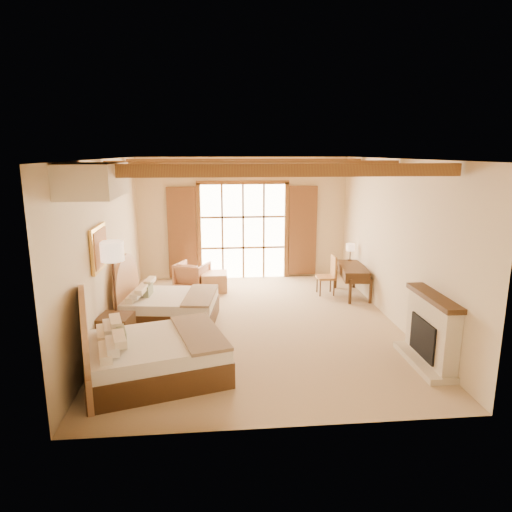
{
  "coord_description": "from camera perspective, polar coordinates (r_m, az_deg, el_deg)",
  "views": [
    {
      "loc": [
        -0.79,
        -8.46,
        3.32
      ],
      "look_at": [
        0.04,
        0.2,
        1.33
      ],
      "focal_mm": 32.0,
      "sensor_mm": 36.0,
      "label": 1
    }
  ],
  "objects": [
    {
      "name": "wall_left",
      "position": [
        8.86,
        -18.12,
        1.02
      ],
      "size": [
        0.0,
        7.0,
        7.0
      ],
      "primitive_type": "plane",
      "rotation": [
        1.57,
        0.0,
        1.57
      ],
      "color": "beige",
      "rests_on": "ground"
    },
    {
      "name": "bed_far",
      "position": [
        9.3,
        -11.54,
        -5.95
      ],
      "size": [
        1.99,
        1.6,
        1.2
      ],
      "rotation": [
        0.0,
        0.0,
        -0.13
      ],
      "color": "#412714",
      "rests_on": "floor"
    },
    {
      "name": "desk_lamp",
      "position": [
        11.4,
        11.72,
        1.01
      ],
      "size": [
        0.21,
        0.21,
        0.42
      ],
      "color": "#3C281B",
      "rests_on": "desk"
    },
    {
      "name": "painting",
      "position": [
        8.1,
        -19.0,
        0.97
      ],
      "size": [
        0.06,
        0.95,
        0.75
      ],
      "color": "gold",
      "rests_on": "wall_left"
    },
    {
      "name": "fireplace",
      "position": [
        7.82,
        20.93,
        -9.09
      ],
      "size": [
        0.46,
        1.4,
        1.16
      ],
      "color": "beige",
      "rests_on": "ground"
    },
    {
      "name": "ceiling_beams",
      "position": [
        8.5,
        -0.11,
        11.24
      ],
      "size": [
        5.39,
        4.6,
        0.18
      ],
      "primitive_type": null,
      "color": "olive",
      "rests_on": "ceiling"
    },
    {
      "name": "floor",
      "position": [
        9.13,
        -0.1,
        -8.47
      ],
      "size": [
        7.0,
        7.0,
        0.0
      ],
      "primitive_type": "plane",
      "color": "tan",
      "rests_on": "ground"
    },
    {
      "name": "desk",
      "position": [
        11.0,
        11.95,
        -2.91
      ],
      "size": [
        0.73,
        1.38,
        0.71
      ],
      "rotation": [
        0.0,
        0.0,
        -0.12
      ],
      "color": "#412714",
      "rests_on": "floor"
    },
    {
      "name": "wall_right",
      "position": [
        9.33,
        16.96,
        1.68
      ],
      "size": [
        0.0,
        7.0,
        7.0
      ],
      "primitive_type": "plane",
      "rotation": [
        1.57,
        0.0,
        -1.57
      ],
      "color": "beige",
      "rests_on": "ground"
    },
    {
      "name": "armchair",
      "position": [
        11.4,
        -7.97,
        -2.43
      ],
      "size": [
        0.96,
        0.97,
        0.67
      ],
      "primitive_type": "imported",
      "rotation": [
        0.0,
        0.0,
        -3.56
      ],
      "color": "#AA714E",
      "rests_on": "floor"
    },
    {
      "name": "french_doors",
      "position": [
        12.11,
        -1.62,
        3.02
      ],
      "size": [
        3.95,
        0.08,
        2.6
      ],
      "color": "white",
      "rests_on": "ground"
    },
    {
      "name": "floor_lamp",
      "position": [
        8.08,
        -17.53,
        -0.23
      ],
      "size": [
        0.39,
        0.39,
        1.85
      ],
      "color": "#3C281B",
      "rests_on": "floor"
    },
    {
      "name": "ottoman",
      "position": [
        11.23,
        -5.22,
        -3.2
      ],
      "size": [
        0.61,
        0.61,
        0.45
      ],
      "primitive_type": "cube",
      "rotation": [
        0.0,
        0.0,
        -0.0
      ],
      "color": "#A67D51",
      "rests_on": "floor"
    },
    {
      "name": "desk_chair",
      "position": [
        11.0,
        8.81,
        -3.27
      ],
      "size": [
        0.41,
        0.41,
        0.94
      ],
      "rotation": [
        0.0,
        0.0,
        0.0
      ],
      "color": "tan",
      "rests_on": "floor"
    },
    {
      "name": "ceiling",
      "position": [
        8.5,
        -0.11,
        12.05
      ],
      "size": [
        7.0,
        7.0,
        0.0
      ],
      "primitive_type": "plane",
      "rotation": [
        3.14,
        0.0,
        0.0
      ],
      "color": "#BA7E35",
      "rests_on": "ground"
    },
    {
      "name": "bed_near",
      "position": [
        7.14,
        -13.7,
        -11.68
      ],
      "size": [
        2.4,
        2.01,
        1.33
      ],
      "rotation": [
        0.0,
        0.0,
        0.27
      ],
      "color": "#412714",
      "rests_on": "floor"
    },
    {
      "name": "wall_back",
      "position": [
        12.11,
        -1.65,
        4.7
      ],
      "size": [
        5.5,
        0.0,
        5.5
      ],
      "primitive_type": "plane",
      "rotation": [
        1.57,
        0.0,
        0.0
      ],
      "color": "beige",
      "rests_on": "ground"
    },
    {
      "name": "nightstand",
      "position": [
        8.2,
        -17.07,
        -9.22
      ],
      "size": [
        0.61,
        0.61,
        0.64
      ],
      "primitive_type": "cube",
      "rotation": [
        0.0,
        0.0,
        -0.16
      ],
      "color": "#412714",
      "rests_on": "floor"
    },
    {
      "name": "canopy_valance",
      "position": [
        6.67,
        -19.65,
        8.94
      ],
      "size": [
        0.7,
        1.4,
        0.45
      ],
      "primitive_type": "cube",
      "color": "#F5EAC2",
      "rests_on": "ceiling"
    }
  ]
}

